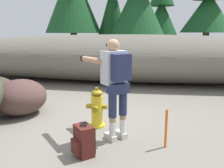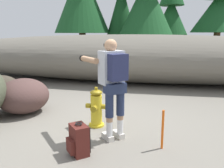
{
  "view_description": "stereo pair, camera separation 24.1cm",
  "coord_description": "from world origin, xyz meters",
  "px_view_note": "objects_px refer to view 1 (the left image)",
  "views": [
    {
      "loc": [
        0.98,
        -4.2,
        1.69
      ],
      "look_at": [
        0.23,
        0.17,
        0.75
      ],
      "focal_mm": 38.08,
      "sensor_mm": 36.0,
      "label": 1
    },
    {
      "loc": [
        1.21,
        -4.15,
        1.69
      ],
      "look_at": [
        0.23,
        0.17,
        0.75
      ],
      "focal_mm": 38.08,
      "sensor_mm": 36.0,
      "label": 2
    }
  ],
  "objects_px": {
    "boulder_large": "(20,97)",
    "survey_stake": "(166,128)",
    "utility_worker": "(114,77)",
    "spare_backpack": "(84,141)",
    "fire_hydrant": "(97,109)"
  },
  "relations": [
    {
      "from": "fire_hydrant",
      "to": "boulder_large",
      "type": "height_order",
      "value": "boulder_large"
    },
    {
      "from": "fire_hydrant",
      "to": "utility_worker",
      "type": "xyz_separation_m",
      "value": [
        0.4,
        -0.43,
        0.68
      ]
    },
    {
      "from": "fire_hydrant",
      "to": "utility_worker",
      "type": "distance_m",
      "value": 0.9
    },
    {
      "from": "boulder_large",
      "to": "survey_stake",
      "type": "distance_m",
      "value": 3.15
    },
    {
      "from": "boulder_large",
      "to": "fire_hydrant",
      "type": "bearing_deg",
      "value": -12.7
    },
    {
      "from": "spare_backpack",
      "to": "utility_worker",
      "type": "bearing_deg",
      "value": -158.7
    },
    {
      "from": "spare_backpack",
      "to": "fire_hydrant",
      "type": "bearing_deg",
      "value": -128.38
    },
    {
      "from": "survey_stake",
      "to": "utility_worker",
      "type": "bearing_deg",
      "value": 165.63
    },
    {
      "from": "spare_backpack",
      "to": "boulder_large",
      "type": "xyz_separation_m",
      "value": [
        -1.82,
        1.48,
        0.16
      ]
    },
    {
      "from": "fire_hydrant",
      "to": "survey_stake",
      "type": "height_order",
      "value": "fire_hydrant"
    },
    {
      "from": "boulder_large",
      "to": "survey_stake",
      "type": "height_order",
      "value": "boulder_large"
    },
    {
      "from": "boulder_large",
      "to": "spare_backpack",
      "type": "bearing_deg",
      "value": -39.1
    },
    {
      "from": "fire_hydrant",
      "to": "spare_backpack",
      "type": "height_order",
      "value": "fire_hydrant"
    },
    {
      "from": "utility_worker",
      "to": "spare_backpack",
      "type": "distance_m",
      "value": 1.09
    },
    {
      "from": "spare_backpack",
      "to": "survey_stake",
      "type": "relative_size",
      "value": 0.78
    }
  ]
}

